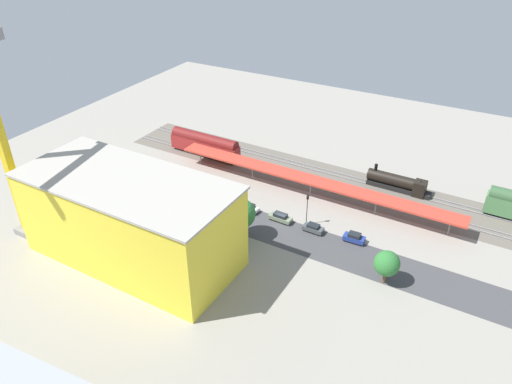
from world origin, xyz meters
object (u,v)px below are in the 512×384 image
(parked_car_0, at_px, (354,238))
(traffic_light, at_px, (307,205))
(platform_canopy_near, at_px, (311,180))
(parked_car_3, at_px, (249,208))
(street_tree_1, at_px, (153,183))
(parked_car_1, at_px, (313,228))
(parked_car_4, at_px, (215,197))
(freight_coach_far, at_px, (205,144))
(locomotive, at_px, (399,183))
(street_tree_0, at_px, (240,214))
(parked_car_6, at_px, (158,180))
(construction_building, at_px, (131,221))
(street_tree_2, at_px, (387,264))
(parked_car_2, at_px, (280,218))
(parked_car_5, at_px, (187,188))
(parked_car_7, at_px, (130,172))
(box_truck_0, at_px, (217,220))

(parked_car_0, xyz_separation_m, traffic_light, (10.17, -0.92, 3.63))
(platform_canopy_near, relative_size, traffic_light, 9.55)
(parked_car_3, relative_size, street_tree_1, 0.47)
(parked_car_1, xyz_separation_m, parked_car_4, (22.75, -0.54, 0.04))
(parked_car_0, xyz_separation_m, parked_car_1, (7.97, 0.75, -0.08))
(freight_coach_far, distance_m, parked_car_0, 47.23)
(locomotive, bearing_deg, freight_coach_far, 7.80)
(street_tree_0, bearing_deg, parked_car_4, -37.43)
(parked_car_6, bearing_deg, construction_building, 119.97)
(construction_building, bearing_deg, traffic_light, -132.63)
(locomotive, bearing_deg, street_tree_2, 100.47)
(parked_car_2, distance_m, parked_car_3, 7.32)
(freight_coach_far, bearing_deg, street_tree_1, 100.13)
(parked_car_2, bearing_deg, parked_car_5, -1.07)
(platform_canopy_near, bearing_deg, parked_car_7, 16.57)
(parked_car_4, distance_m, street_tree_1, 13.62)
(traffic_light, bearing_deg, parked_car_3, 6.56)
(parked_car_4, xyz_separation_m, parked_car_5, (7.57, -0.07, 0.05))
(locomotive, relative_size, parked_car_7, 2.98)
(parked_car_7, distance_m, street_tree_1, 16.99)
(freight_coach_far, distance_m, parked_car_3, 27.60)
(platform_canopy_near, relative_size, street_tree_2, 10.37)
(parked_car_3, bearing_deg, construction_building, 64.83)
(construction_building, bearing_deg, freight_coach_far, -72.72)
(parked_car_3, relative_size, traffic_light, 0.64)
(parked_car_1, relative_size, parked_car_5, 0.93)
(platform_canopy_near, relative_size, parked_car_3, 14.82)
(parked_car_5, bearing_deg, platform_canopy_near, -155.12)
(parked_car_0, xyz_separation_m, parked_car_4, (30.72, 0.21, -0.04))
(platform_canopy_near, bearing_deg, locomotive, -144.88)
(locomotive, relative_size, box_truck_0, 1.37)
(box_truck_0, distance_m, street_tree_0, 6.66)
(parked_car_4, height_order, street_tree_2, street_tree_2)
(parked_car_1, distance_m, parked_car_2, 7.17)
(parked_car_7, xyz_separation_m, street_tree_0, (-34.38, 8.20, 4.44))
(parked_car_4, relative_size, street_tree_1, 0.50)
(parked_car_5, xyz_separation_m, parked_car_7, (15.48, 0.53, -0.01))
(street_tree_1, height_order, traffic_light, street_tree_1)
(construction_building, bearing_deg, street_tree_0, -132.95)
(platform_canopy_near, relative_size, parked_car_4, 14.02)
(locomotive, xyz_separation_m, traffic_light, (12.58, 21.70, 2.69))
(parked_car_0, relative_size, parked_car_7, 0.86)
(parked_car_6, xyz_separation_m, parked_car_7, (7.93, 0.09, 0.02))
(parked_car_2, bearing_deg, locomotive, -127.11)
(platform_canopy_near, height_order, parked_car_2, platform_canopy_near)
(parked_car_3, bearing_deg, street_tree_0, 110.03)
(parked_car_3, xyz_separation_m, street_tree_2, (-30.57, 7.83, 3.28))
(parked_car_4, bearing_deg, street_tree_1, 43.47)
(platform_canopy_near, distance_m, parked_car_2, 12.26)
(parked_car_1, height_order, construction_building, construction_building)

